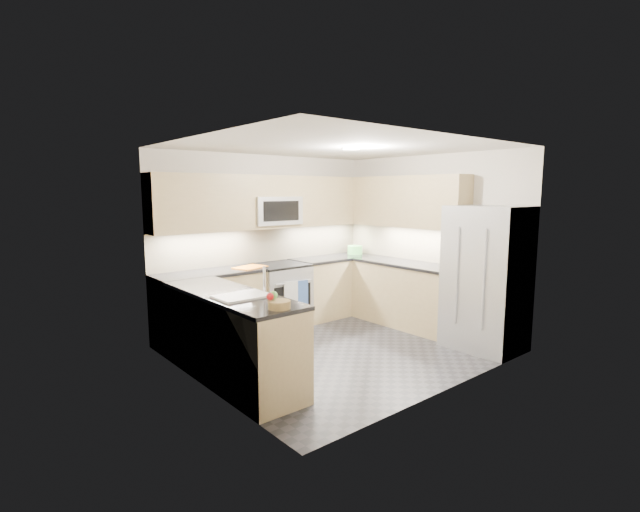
# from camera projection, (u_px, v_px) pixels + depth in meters

# --- Properties ---
(floor) EXTENTS (3.60, 3.20, 0.00)m
(floor) POSITION_uv_depth(u_px,v_px,m) (338.00, 349.00, 5.85)
(floor) COLOR black
(floor) RESTS_ON ground
(ceiling) EXTENTS (3.60, 3.20, 0.02)m
(ceiling) POSITION_uv_depth(u_px,v_px,m) (339.00, 147.00, 5.50)
(ceiling) COLOR beige
(ceiling) RESTS_ON wall_back
(wall_back) EXTENTS (3.60, 0.02, 2.50)m
(wall_back) POSITION_uv_depth(u_px,v_px,m) (266.00, 240.00, 6.89)
(wall_back) COLOR beige
(wall_back) RESTS_ON floor
(wall_front) EXTENTS (3.60, 0.02, 2.50)m
(wall_front) POSITION_uv_depth(u_px,v_px,m) (450.00, 267.00, 4.46)
(wall_front) COLOR beige
(wall_front) RESTS_ON floor
(wall_left) EXTENTS (0.02, 3.20, 2.50)m
(wall_left) POSITION_uv_depth(u_px,v_px,m) (202.00, 266.00, 4.53)
(wall_left) COLOR beige
(wall_left) RESTS_ON floor
(wall_right) EXTENTS (0.02, 3.20, 2.50)m
(wall_right) POSITION_uv_depth(u_px,v_px,m) (429.00, 241.00, 6.81)
(wall_right) COLOR beige
(wall_right) RESTS_ON floor
(base_cab_back_left) EXTENTS (1.42, 0.60, 0.90)m
(base_cab_back_left) POSITION_uv_depth(u_px,v_px,m) (210.00, 308.00, 6.08)
(base_cab_back_left) COLOR tan
(base_cab_back_left) RESTS_ON floor
(base_cab_back_right) EXTENTS (1.42, 0.60, 0.90)m
(base_cab_back_right) POSITION_uv_depth(u_px,v_px,m) (334.00, 287.00, 7.46)
(base_cab_back_right) COLOR tan
(base_cab_back_right) RESTS_ON floor
(base_cab_right) EXTENTS (0.60, 1.70, 0.90)m
(base_cab_right) POSITION_uv_depth(u_px,v_px,m) (406.00, 295.00, 6.85)
(base_cab_right) COLOR tan
(base_cab_right) RESTS_ON floor
(base_cab_peninsula) EXTENTS (0.60, 2.00, 0.90)m
(base_cab_peninsula) POSITION_uv_depth(u_px,v_px,m) (231.00, 339.00, 4.83)
(base_cab_peninsula) COLOR tan
(base_cab_peninsula) RESTS_ON floor
(countertop_back_left) EXTENTS (1.42, 0.63, 0.04)m
(countertop_back_left) POSITION_uv_depth(u_px,v_px,m) (209.00, 273.00, 6.02)
(countertop_back_left) COLOR black
(countertop_back_left) RESTS_ON base_cab_back_left
(countertop_back_right) EXTENTS (1.42, 0.63, 0.04)m
(countertop_back_right) POSITION_uv_depth(u_px,v_px,m) (334.00, 258.00, 7.40)
(countertop_back_right) COLOR black
(countertop_back_right) RESTS_ON base_cab_back_right
(countertop_right) EXTENTS (0.63, 1.70, 0.04)m
(countertop_right) POSITION_uv_depth(u_px,v_px,m) (407.00, 264.00, 6.78)
(countertop_right) COLOR black
(countertop_right) RESTS_ON base_cab_right
(countertop_peninsula) EXTENTS (0.63, 2.00, 0.04)m
(countertop_peninsula) POSITION_uv_depth(u_px,v_px,m) (230.00, 295.00, 4.77)
(countertop_peninsula) COLOR black
(countertop_peninsula) RESTS_ON base_cab_peninsula
(upper_cab_back) EXTENTS (3.60, 0.35, 0.75)m
(upper_cab_back) POSITION_uv_depth(u_px,v_px,m) (272.00, 202.00, 6.68)
(upper_cab_back) COLOR tan
(upper_cab_back) RESTS_ON wall_back
(upper_cab_right) EXTENTS (0.35, 1.95, 0.75)m
(upper_cab_right) POSITION_uv_depth(u_px,v_px,m) (408.00, 202.00, 6.83)
(upper_cab_right) COLOR tan
(upper_cab_right) RESTS_ON wall_right
(backsplash_back) EXTENTS (3.60, 0.01, 0.51)m
(backsplash_back) POSITION_uv_depth(u_px,v_px,m) (267.00, 244.00, 6.89)
(backsplash_back) COLOR tan
(backsplash_back) RESTS_ON wall_back
(backsplash_right) EXTENTS (0.01, 2.30, 0.51)m
(backsplash_right) POSITION_uv_depth(u_px,v_px,m) (405.00, 242.00, 7.16)
(backsplash_right) COLOR tan
(backsplash_right) RESTS_ON wall_right
(gas_range) EXTENTS (0.76, 0.65, 0.91)m
(gas_range) POSITION_uv_depth(u_px,v_px,m) (279.00, 296.00, 6.75)
(gas_range) COLOR #9C9EA3
(gas_range) RESTS_ON floor
(range_cooktop) EXTENTS (0.76, 0.65, 0.03)m
(range_cooktop) POSITION_uv_depth(u_px,v_px,m) (279.00, 265.00, 6.69)
(range_cooktop) COLOR black
(range_cooktop) RESTS_ON gas_range
(oven_door_glass) EXTENTS (0.62, 0.02, 0.45)m
(oven_door_glass) POSITION_uv_depth(u_px,v_px,m) (293.00, 301.00, 6.50)
(oven_door_glass) COLOR black
(oven_door_glass) RESTS_ON gas_range
(oven_handle) EXTENTS (0.60, 0.02, 0.02)m
(oven_handle) POSITION_uv_depth(u_px,v_px,m) (294.00, 282.00, 6.45)
(oven_handle) COLOR #B2B5BA
(oven_handle) RESTS_ON gas_range
(microwave) EXTENTS (0.76, 0.40, 0.40)m
(microwave) POSITION_uv_depth(u_px,v_px,m) (273.00, 211.00, 6.68)
(microwave) COLOR #AAAEB2
(microwave) RESTS_ON upper_cab_back
(microwave_door) EXTENTS (0.60, 0.01, 0.28)m
(microwave_door) POSITION_uv_depth(u_px,v_px,m) (282.00, 211.00, 6.52)
(microwave_door) COLOR black
(microwave_door) RESTS_ON microwave
(refrigerator) EXTENTS (0.70, 0.90, 1.80)m
(refrigerator) POSITION_uv_depth(u_px,v_px,m) (486.00, 278.00, 5.77)
(refrigerator) COLOR #A7AAAF
(refrigerator) RESTS_ON floor
(fridge_handle_left) EXTENTS (0.02, 0.02, 1.20)m
(fridge_handle_left) POSITION_uv_depth(u_px,v_px,m) (483.00, 280.00, 5.39)
(fridge_handle_left) COLOR #B2B5BA
(fridge_handle_left) RESTS_ON refrigerator
(fridge_handle_right) EXTENTS (0.02, 0.02, 1.20)m
(fridge_handle_right) POSITION_uv_depth(u_px,v_px,m) (457.00, 276.00, 5.66)
(fridge_handle_right) COLOR #B2B5BA
(fridge_handle_right) RESTS_ON refrigerator
(sink_basin) EXTENTS (0.52, 0.38, 0.16)m
(sink_basin) POSITION_uv_depth(u_px,v_px,m) (243.00, 303.00, 4.58)
(sink_basin) COLOR white
(sink_basin) RESTS_ON base_cab_peninsula
(faucet) EXTENTS (0.03, 0.03, 0.28)m
(faucet) POSITION_uv_depth(u_px,v_px,m) (264.00, 280.00, 4.72)
(faucet) COLOR silver
(faucet) RESTS_ON countertop_peninsula
(utensil_bowl) EXTENTS (0.29, 0.29, 0.14)m
(utensil_bowl) POSITION_uv_depth(u_px,v_px,m) (355.00, 250.00, 7.70)
(utensil_bowl) COLOR #51B24C
(utensil_bowl) RESTS_ON countertop_back_right
(cutting_board) EXTENTS (0.49, 0.40, 0.01)m
(cutting_board) POSITION_uv_depth(u_px,v_px,m) (250.00, 267.00, 6.33)
(cutting_board) COLOR #C86612
(cutting_board) RESTS_ON countertop_back_left
(fruit_basket) EXTENTS (0.23, 0.23, 0.07)m
(fruit_basket) POSITION_uv_depth(u_px,v_px,m) (279.00, 305.00, 4.11)
(fruit_basket) COLOR olive
(fruit_basket) RESTS_ON countertop_peninsula
(fruit_apple) EXTENTS (0.07, 0.07, 0.07)m
(fruit_apple) POSITION_uv_depth(u_px,v_px,m) (270.00, 296.00, 4.08)
(fruit_apple) COLOR red
(fruit_apple) RESTS_ON fruit_basket
(fruit_pear) EXTENTS (0.08, 0.08, 0.08)m
(fruit_pear) POSITION_uv_depth(u_px,v_px,m) (273.00, 295.00, 4.13)
(fruit_pear) COLOR #59A948
(fruit_pear) RESTS_ON fruit_basket
(dish_towel_check) EXTENTS (0.20, 0.06, 0.39)m
(dish_towel_check) POSITION_uv_depth(u_px,v_px,m) (291.00, 295.00, 6.42)
(dish_towel_check) COLOR white
(dish_towel_check) RESTS_ON oven_handle
(dish_towel_blue) EXTENTS (0.19, 0.05, 0.36)m
(dish_towel_blue) POSITION_uv_depth(u_px,v_px,m) (302.00, 293.00, 6.54)
(dish_towel_blue) COLOR #304D86
(dish_towel_blue) RESTS_ON oven_handle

